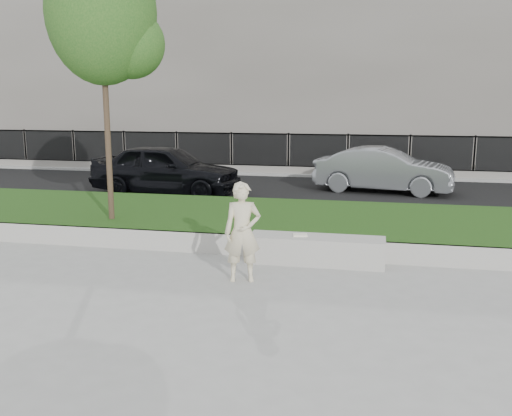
% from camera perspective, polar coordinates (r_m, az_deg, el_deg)
% --- Properties ---
extents(ground, '(90.00, 90.00, 0.00)m').
position_cam_1_polar(ground, '(9.95, -3.82, -6.28)').
color(ground, gray).
rests_on(ground, ground).
extents(grass_bank, '(34.00, 4.00, 0.40)m').
position_cam_1_polar(grass_bank, '(12.71, -0.20, -1.45)').
color(grass_bank, black).
rests_on(grass_bank, ground).
extents(grass_kerb, '(34.00, 0.08, 0.40)m').
position_cam_1_polar(grass_kerb, '(10.86, -2.36, -3.67)').
color(grass_kerb, '#ACA9A1').
rests_on(grass_kerb, ground).
extents(street, '(34.00, 7.00, 0.04)m').
position_cam_1_polar(street, '(18.07, 3.44, 1.73)').
color(street, black).
rests_on(street, ground).
extents(far_pavement, '(34.00, 3.00, 0.12)m').
position_cam_1_polar(far_pavement, '(22.47, 5.13, 3.68)').
color(far_pavement, gray).
rests_on(far_pavement, ground).
extents(iron_fence, '(32.00, 0.30, 1.50)m').
position_cam_1_polar(iron_fence, '(21.43, 4.84, 4.61)').
color(iron_fence, slate).
rests_on(iron_fence, far_pavement).
extents(building_facade, '(34.00, 10.00, 10.00)m').
position_cam_1_polar(building_facade, '(29.32, 6.98, 15.06)').
color(building_facade, '#645F58').
rests_on(building_facade, ground).
extents(stone_bench, '(2.42, 0.61, 0.50)m').
position_cam_1_polar(stone_bench, '(10.35, 6.06, -4.20)').
color(stone_bench, '#ACA9A1').
rests_on(stone_bench, ground).
extents(man, '(0.67, 0.52, 1.63)m').
position_cam_1_polar(man, '(9.22, -1.37, -2.42)').
color(man, beige).
rests_on(man, ground).
extents(book, '(0.28, 0.22, 0.03)m').
position_cam_1_polar(book, '(10.32, 4.45, -2.71)').
color(book, white).
rests_on(book, stone_bench).
extents(young_tree, '(2.30, 2.20, 5.64)m').
position_cam_1_polar(young_tree, '(12.37, -14.74, 17.89)').
color(young_tree, '#38281C').
rests_on(young_tree, grass_bank).
extents(car_dark, '(4.61, 2.14, 1.53)m').
position_cam_1_polar(car_dark, '(17.36, -9.00, 3.85)').
color(car_dark, black).
rests_on(car_dark, street).
extents(car_silver, '(4.36, 2.11, 1.38)m').
position_cam_1_polar(car_silver, '(18.05, 12.64, 3.75)').
color(car_silver, gray).
rests_on(car_silver, street).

